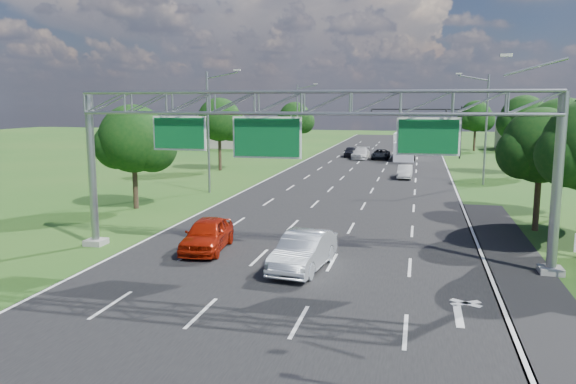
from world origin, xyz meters
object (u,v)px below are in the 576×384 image
(red_coupe, at_px, (207,234))
(silver_sedan, at_px, (303,251))
(sign_gantry, at_px, (305,116))
(traffic_signal, at_px, (434,120))
(box_truck, at_px, (405,146))

(red_coupe, xyz_separation_m, silver_sedan, (5.46, -2.12, 0.02))
(sign_gantry, distance_m, silver_sedan, 6.32)
(traffic_signal, bearing_deg, silver_sedan, -97.06)
(traffic_signal, distance_m, box_truck, 5.47)
(red_coupe, relative_size, silver_sedan, 0.95)
(sign_gantry, xyz_separation_m, silver_sedan, (0.35, -1.83, -6.04))
(red_coupe, height_order, silver_sedan, silver_sedan)
(silver_sedan, height_order, box_truck, box_truck)
(traffic_signal, distance_m, silver_sedan, 55.42)
(sign_gantry, bearing_deg, box_truck, 86.16)
(traffic_signal, height_order, silver_sedan, traffic_signal)
(sign_gantry, relative_size, silver_sedan, 4.54)
(silver_sedan, bearing_deg, red_coupe, 165.65)
(red_coupe, bearing_deg, box_truck, 74.60)
(box_truck, bearing_deg, sign_gantry, -91.63)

